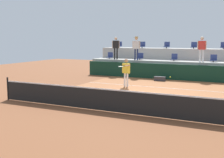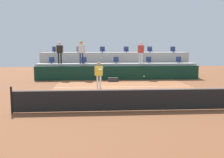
# 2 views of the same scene
# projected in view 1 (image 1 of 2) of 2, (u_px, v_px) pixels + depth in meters

# --- Properties ---
(ground_plane) EXTENTS (40.00, 40.00, 0.00)m
(ground_plane) POSITION_uv_depth(u_px,v_px,m) (141.00, 94.00, 15.02)
(ground_plane) COLOR brown
(court_inner_paint) EXTENTS (9.00, 10.00, 0.01)m
(court_inner_paint) POSITION_uv_depth(u_px,v_px,m) (147.00, 91.00, 15.91)
(court_inner_paint) COLOR #A36038
(court_inner_paint) RESTS_ON ground_plane
(court_service_line) EXTENTS (9.00, 0.06, 0.00)m
(court_service_line) POSITION_uv_depth(u_px,v_px,m) (155.00, 87.00, 17.16)
(court_service_line) COLOR silver
(court_service_line) RESTS_ON ground_plane
(tennis_net) EXTENTS (10.48, 0.08, 1.07)m
(tennis_net) POSITION_uv_depth(u_px,v_px,m) (106.00, 99.00, 11.38)
(tennis_net) COLOR black
(tennis_net) RESTS_ON ground_plane
(sponsor_backboard) EXTENTS (13.00, 0.16, 1.10)m
(sponsor_backboard) POSITION_uv_depth(u_px,v_px,m) (170.00, 72.00, 20.30)
(sponsor_backboard) COLOR #0F3323
(sponsor_backboard) RESTS_ON ground_plane
(seating_tier_lower) EXTENTS (13.00, 1.80, 1.25)m
(seating_tier_lower) POSITION_uv_depth(u_px,v_px,m) (175.00, 69.00, 21.45)
(seating_tier_lower) COLOR #ADAAA3
(seating_tier_lower) RESTS_ON ground_plane
(seating_tier_upper) EXTENTS (13.00, 1.80, 2.10)m
(seating_tier_upper) POSITION_uv_depth(u_px,v_px,m) (180.00, 62.00, 22.99)
(seating_tier_upper) COLOR #ADAAA3
(seating_tier_upper) RESTS_ON ground_plane
(stadium_chair_lower_far_left) EXTENTS (0.44, 0.40, 0.52)m
(stadium_chair_lower_far_left) POSITION_uv_depth(u_px,v_px,m) (110.00, 56.00, 23.56)
(stadium_chair_lower_far_left) COLOR #2D2D33
(stadium_chair_lower_far_left) RESTS_ON seating_tier_lower
(stadium_chair_lower_left) EXTENTS (0.44, 0.40, 0.52)m
(stadium_chair_lower_left) POSITION_uv_depth(u_px,v_px,m) (140.00, 57.00, 22.44)
(stadium_chair_lower_left) COLOR #2D2D33
(stadium_chair_lower_left) RESTS_ON seating_tier_lower
(stadium_chair_lower_center) EXTENTS (0.44, 0.40, 0.52)m
(stadium_chair_lower_center) POSITION_uv_depth(u_px,v_px,m) (174.00, 58.00, 21.29)
(stadium_chair_lower_center) COLOR #2D2D33
(stadium_chair_lower_center) RESTS_ON seating_tier_lower
(stadium_chair_lower_right) EXTENTS (0.44, 0.40, 0.52)m
(stadium_chair_lower_right) POSITION_uv_depth(u_px,v_px,m) (214.00, 59.00, 20.11)
(stadium_chair_lower_right) COLOR #2D2D33
(stadium_chair_lower_right) RESTS_ON seating_tier_lower
(stadium_chair_upper_far_left) EXTENTS (0.44, 0.40, 0.52)m
(stadium_chair_upper_far_left) POSITION_uv_depth(u_px,v_px,m) (119.00, 45.00, 25.04)
(stadium_chair_upper_far_left) COLOR #2D2D33
(stadium_chair_upper_far_left) RESTS_ON seating_tier_upper
(stadium_chair_upper_left) EXTENTS (0.44, 0.40, 0.52)m
(stadium_chair_upper_left) POSITION_uv_depth(u_px,v_px,m) (142.00, 45.00, 24.13)
(stadium_chair_upper_left) COLOR #2D2D33
(stadium_chair_upper_left) RESTS_ON seating_tier_upper
(stadium_chair_upper_mid_left) EXTENTS (0.44, 0.40, 0.52)m
(stadium_chair_upper_mid_left) POSITION_uv_depth(u_px,v_px,m) (167.00, 46.00, 23.24)
(stadium_chair_upper_mid_left) COLOR #2D2D33
(stadium_chair_upper_mid_left) RESTS_ON seating_tier_upper
(stadium_chair_upper_mid_right) EXTENTS (0.44, 0.40, 0.52)m
(stadium_chair_upper_mid_right) POSITION_uv_depth(u_px,v_px,m) (194.00, 46.00, 22.32)
(stadium_chair_upper_mid_right) COLOR #2D2D33
(stadium_chair_upper_mid_right) RESTS_ON seating_tier_upper
(stadium_chair_upper_right) EXTENTS (0.44, 0.40, 0.52)m
(stadium_chair_upper_right) POSITION_uv_depth(u_px,v_px,m) (224.00, 46.00, 21.39)
(stadium_chair_upper_right) COLOR #2D2D33
(stadium_chair_upper_right) RESTS_ON seating_tier_upper
(tennis_player) EXTENTS (0.58, 1.26, 1.68)m
(tennis_player) POSITION_uv_depth(u_px,v_px,m) (126.00, 70.00, 17.15)
(tennis_player) COLOR white
(tennis_player) RESTS_ON ground_plane
(spectator_in_white) EXTENTS (0.61, 0.27, 1.75)m
(spectator_in_white) POSITION_uv_depth(u_px,v_px,m) (116.00, 46.00, 22.79)
(spectator_in_white) COLOR black
(spectator_in_white) RESTS_ON seating_tier_lower
(spectator_with_hat) EXTENTS (0.60, 0.45, 1.78)m
(spectator_with_hat) POSITION_uv_depth(u_px,v_px,m) (136.00, 45.00, 22.05)
(spectator_with_hat) COLOR navy
(spectator_with_hat) RESTS_ON seating_tier_lower
(spectator_leaning_on_rail) EXTENTS (0.61, 0.28, 1.75)m
(spectator_leaning_on_rail) POSITION_uv_depth(u_px,v_px,m) (202.00, 47.00, 19.97)
(spectator_leaning_on_rail) COLOR white
(spectator_leaning_on_rail) RESTS_ON seating_tier_lower
(tennis_ball) EXTENTS (0.07, 0.07, 0.07)m
(tennis_ball) POSITION_uv_depth(u_px,v_px,m) (170.00, 77.00, 15.65)
(tennis_ball) COLOR #CCE033
(equipment_bag) EXTENTS (0.76, 0.28, 0.30)m
(equipment_bag) POSITION_uv_depth(u_px,v_px,m) (160.00, 79.00, 19.71)
(equipment_bag) COLOR #333338
(equipment_bag) RESTS_ON ground_plane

